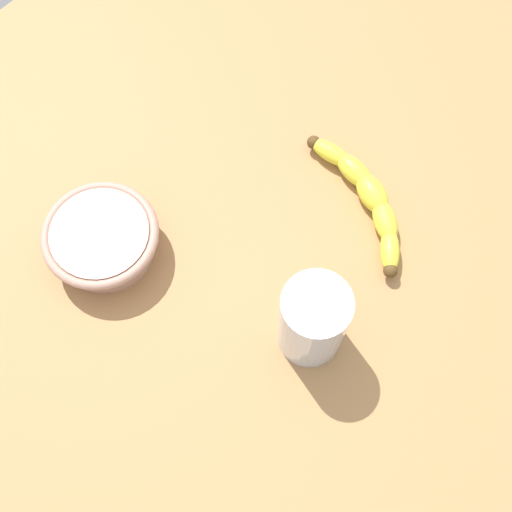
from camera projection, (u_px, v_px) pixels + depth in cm
name	position (u px, v px, depth cm)	size (l,w,h in cm)	color
wooden_tabletop	(339.00, 235.00, 85.20)	(120.00, 120.00, 3.00)	#AB7947
banana	(367.00, 197.00, 83.82)	(10.50, 20.65, 3.25)	yellow
smoothie_glass	(312.00, 322.00, 73.27)	(7.66, 7.66, 12.25)	silver
ceramic_bowl	(102.00, 239.00, 80.09)	(14.17, 14.17, 4.97)	tan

